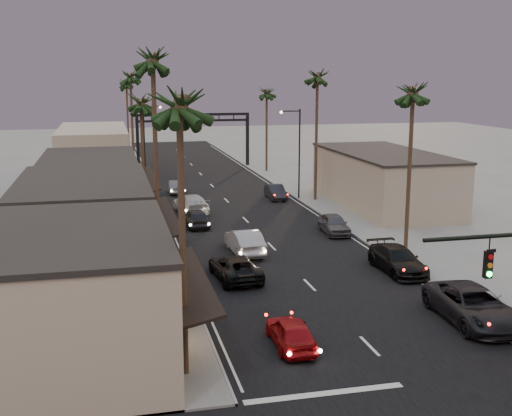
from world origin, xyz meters
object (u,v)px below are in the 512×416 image
curbside_black (397,260)px  oncoming_silver (245,241)px  palm_la (179,96)px  palm_far (126,81)px  palm_ra (413,87)px  streetlight_left (147,137)px  oncoming_pickup (235,267)px  palm_rb (318,73)px  palm_lb (152,54)px  palm_ld (130,73)px  oncoming_red (291,332)px  palm_rc (267,89)px  arch (193,126)px  palm_lc (141,98)px  streetlight_right (297,146)px  curbside_near (473,305)px

curbside_black → oncoming_silver: bearing=142.0°
palm_la → oncoming_silver: bearing=70.4°
palm_far → palm_ra: bearing=-72.6°
streetlight_left → oncoming_silver: size_ratio=1.73×
palm_la → oncoming_pickup: (4.52, 12.18, -10.71)m
palm_rb → palm_lb: bearing=-128.0°
palm_rb → oncoming_silver: bearing=-122.2°
palm_far → palm_ld: bearing=-90.7°
streetlight_left → oncoming_red: (3.38, -47.21, -4.62)m
palm_ra → palm_rc: size_ratio=1.08×
arch → palm_ra: (8.60, -46.00, 5.91)m
streetlight_left → palm_lb: 36.93m
oncoming_silver → curbside_black: (8.50, -6.43, -0.06)m
palm_lc → palm_ra: (17.20, -12.00, 0.97)m
palm_lc → oncoming_silver: size_ratio=2.34×
arch → streetlight_right: 25.94m
palm_lb → oncoming_silver: size_ratio=2.92×
palm_far → oncoming_red: palm_far is taller
palm_rc → curbside_near: 53.33m
streetlight_right → palm_rb: size_ratio=0.63×
arch → palm_lc: size_ratio=1.25×
curbside_near → curbside_black: bearing=92.7°
streetlight_right → curbside_near: size_ratio=1.41×
streetlight_right → streetlight_left: (-13.84, 13.00, 0.00)m
streetlight_left → palm_far: palm_far is taller
oncoming_red → curbside_black: 13.58m
streetlight_right → palm_rc: bearing=84.9°
palm_ld → oncoming_red: bearing=-83.5°
palm_lb → palm_far: palm_lb is taller
palm_la → curbside_near: 18.36m
streetlight_left → palm_la: size_ratio=0.68×
oncoming_pickup → oncoming_silver: 5.78m
palm_la → palm_far: bearing=89.8°
streetlight_right → palm_far: 36.85m
palm_la → oncoming_silver: 21.54m
palm_ld → palm_ra: size_ratio=1.08×
palm_rb → oncoming_pickup: (-12.68, -22.82, -11.68)m
streetlight_left → curbside_near: (13.12, -46.41, -4.44)m
streetlight_right → oncoming_pickup: bearing=-114.8°
palm_far → oncoming_silver: bearing=-83.3°
arch → oncoming_silver: 43.64m
palm_far → curbside_near: 68.79m
palm_ld → curbside_near: bearing=-71.2°
palm_rb → palm_rc: bearing=90.0°
palm_lc → oncoming_pickup: bearing=-73.1°
palm_far → oncoming_red: size_ratio=3.18×
palm_lb → arch: bearing=79.8°
arch → palm_la: palm_la is taller
palm_la → oncoming_silver: palm_la is taller
palm_ra → curbside_black: 11.54m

